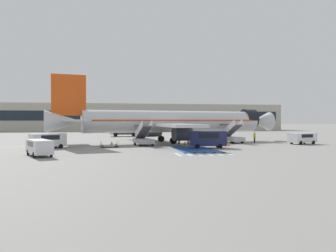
% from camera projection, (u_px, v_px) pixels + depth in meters
% --- Properties ---
extents(ground_plane, '(600.00, 600.00, 0.00)m').
position_uv_depth(ground_plane, '(171.00, 143.00, 57.22)').
color(ground_plane, gray).
extents(apron_leadline_yellow, '(74.84, 15.56, 0.01)m').
position_uv_depth(apron_leadline_yellow, '(175.00, 143.00, 58.12)').
color(apron_leadline_yellow, gold).
rests_on(apron_leadline_yellow, ground_plane).
extents(apron_stand_patch_blue, '(5.20, 10.91, 0.01)m').
position_uv_depth(apron_stand_patch_blue, '(195.00, 149.00, 44.32)').
color(apron_stand_patch_blue, '#2856A8').
rests_on(apron_stand_patch_blue, ground_plane).
extents(apron_walkway_bar_0, '(0.44, 3.60, 0.01)m').
position_uv_depth(apron_walkway_bar_0, '(178.00, 154.00, 37.65)').
color(apron_walkway_bar_0, silver).
rests_on(apron_walkway_bar_0, ground_plane).
extents(apron_walkway_bar_1, '(0.44, 3.60, 0.01)m').
position_uv_depth(apron_walkway_bar_1, '(188.00, 154.00, 37.85)').
color(apron_walkway_bar_1, silver).
rests_on(apron_walkway_bar_1, ground_plane).
extents(apron_walkway_bar_2, '(0.44, 3.60, 0.01)m').
position_uv_depth(apron_walkway_bar_2, '(198.00, 154.00, 38.05)').
color(apron_walkway_bar_2, silver).
rests_on(apron_walkway_bar_2, ground_plane).
extents(apron_walkway_bar_3, '(0.44, 3.60, 0.01)m').
position_uv_depth(apron_walkway_bar_3, '(208.00, 154.00, 38.25)').
color(apron_walkway_bar_3, silver).
rests_on(apron_walkway_bar_3, ground_plane).
extents(apron_walkway_bar_4, '(0.44, 3.60, 0.01)m').
position_uv_depth(apron_walkway_bar_4, '(218.00, 154.00, 38.46)').
color(apron_walkway_bar_4, silver).
rests_on(apron_walkway_bar_4, ground_plane).
extents(apron_walkway_bar_5, '(0.44, 3.60, 0.01)m').
position_uv_depth(apron_walkway_bar_5, '(228.00, 154.00, 38.66)').
color(apron_walkway_bar_5, silver).
rests_on(apron_walkway_bar_5, ground_plane).
extents(airliner, '(42.06, 32.46, 11.16)m').
position_uv_depth(airliner, '(172.00, 122.00, 57.82)').
color(airliner, silver).
rests_on(airliner, ground_plane).
extents(boarding_stairs_forward, '(3.12, 5.51, 4.09)m').
position_uv_depth(boarding_stairs_forward, '(232.00, 137.00, 57.20)').
color(boarding_stairs_forward, '#ADB2BA').
rests_on(boarding_stairs_forward, ground_plane).
extents(boarding_stairs_aft, '(3.12, 5.51, 3.94)m').
position_uv_depth(boarding_stairs_aft, '(143.00, 139.00, 51.33)').
color(boarding_stairs_aft, '#ADB2BA').
rests_on(boarding_stairs_aft, ground_plane).
extents(fuel_tanker, '(10.00, 2.82, 3.37)m').
position_uv_depth(fuel_tanker, '(130.00, 130.00, 81.37)').
color(fuel_tanker, '#38383D').
rests_on(fuel_tanker, ground_plane).
extents(service_van_0, '(4.99, 4.08, 2.09)m').
position_uv_depth(service_van_0, '(48.00, 140.00, 45.45)').
color(service_van_0, silver).
rests_on(service_van_0, ground_plane).
extents(service_van_1, '(4.96, 3.18, 1.83)m').
position_uv_depth(service_van_1, '(302.00, 137.00, 54.33)').
color(service_van_1, silver).
rests_on(service_van_1, ground_plane).
extents(service_van_2, '(5.33, 2.65, 2.41)m').
position_uv_depth(service_van_2, '(208.00, 138.00, 46.67)').
color(service_van_2, '#1E234C').
rests_on(service_van_2, ground_plane).
extents(service_van_3, '(3.81, 5.46, 1.80)m').
position_uv_depth(service_van_3, '(39.00, 146.00, 35.81)').
color(service_van_3, silver).
rests_on(service_van_3, ground_plane).
extents(baggage_cart, '(2.79, 1.87, 0.87)m').
position_uv_depth(baggage_cart, '(109.00, 146.00, 47.78)').
color(baggage_cart, gray).
rests_on(baggage_cart, ground_plane).
extents(ground_crew_0, '(0.48, 0.44, 1.66)m').
position_uv_depth(ground_crew_0, '(188.00, 139.00, 53.29)').
color(ground_crew_0, '#191E38').
rests_on(ground_crew_0, ground_plane).
extents(ground_crew_1, '(0.46, 0.47, 1.62)m').
position_uv_depth(ground_crew_1, '(175.00, 138.00, 54.69)').
color(ground_crew_1, black).
rests_on(ground_crew_1, ground_plane).
extents(ground_crew_2, '(0.48, 0.35, 1.75)m').
position_uv_depth(ground_crew_2, '(179.00, 138.00, 53.92)').
color(ground_crew_2, '#2D2D33').
rests_on(ground_crew_2, ground_plane).
extents(ground_crew_3, '(0.31, 0.47, 1.88)m').
position_uv_depth(ground_crew_3, '(255.00, 137.00, 57.12)').
color(ground_crew_3, black).
rests_on(ground_crew_3, ground_plane).
extents(traffic_cone_0, '(0.55, 0.55, 0.61)m').
position_uv_depth(traffic_cone_0, '(112.00, 143.00, 52.37)').
color(traffic_cone_0, orange).
rests_on(traffic_cone_0, ground_plane).
extents(traffic_cone_1, '(0.56, 0.56, 0.62)m').
position_uv_depth(traffic_cone_1, '(185.00, 143.00, 52.59)').
color(traffic_cone_1, orange).
rests_on(traffic_cone_1, ground_plane).
extents(traffic_cone_2, '(0.54, 0.54, 0.60)m').
position_uv_depth(traffic_cone_2, '(229.00, 144.00, 50.40)').
color(traffic_cone_2, orange).
rests_on(traffic_cone_2, ground_plane).
extents(terminal_building, '(115.65, 12.10, 10.49)m').
position_uv_depth(terminal_building, '(140.00, 117.00, 131.75)').
color(terminal_building, '#B2AD9E').
rests_on(terminal_building, ground_plane).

